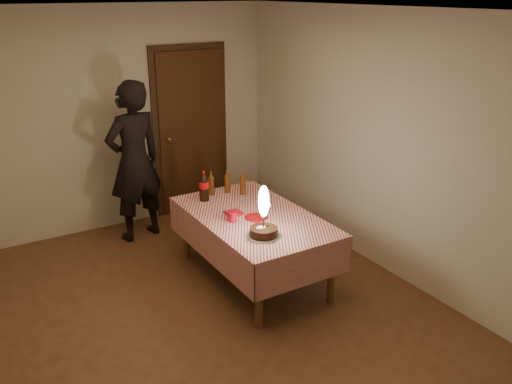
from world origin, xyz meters
TOP-DOWN VIEW (x-y plane):
  - ground at (0.00, 0.00)m, footprint 4.00×4.50m
  - room_shell at (0.03, 0.08)m, footprint 4.04×4.54m
  - dining_table at (0.72, 0.21)m, footprint 1.02×1.72m
  - birthday_cake at (0.55, -0.24)m, footprint 0.31×0.31m
  - red_plate at (0.71, 0.14)m, footprint 0.22×0.22m
  - red_cup at (0.47, 0.18)m, footprint 0.08×0.08m
  - clear_cup at (0.80, 0.17)m, footprint 0.07×0.07m
  - napkin_stack at (0.57, 0.34)m, footprint 0.15×0.15m
  - cola_bottle at (0.49, 0.81)m, footprint 0.10×0.10m
  - amber_bottle_left at (0.63, 0.92)m, footprint 0.06×0.06m
  - amber_bottle_right at (0.92, 0.77)m, footprint 0.06×0.06m
  - amber_bottle_mid at (0.80, 0.89)m, footprint 0.06×0.06m
  - photographer at (0.09, 1.77)m, footprint 0.75×0.57m

SIDE VIEW (x-z plane):
  - ground at x=0.00m, z-range -0.01..0.01m
  - dining_table at x=0.72m, z-range 0.25..0.95m
  - red_plate at x=0.71m, z-range 0.70..0.70m
  - napkin_stack at x=0.57m, z-range 0.70..0.72m
  - clear_cup at x=0.80m, z-range 0.70..0.79m
  - red_cup at x=0.47m, z-range 0.70..0.80m
  - amber_bottle_left at x=0.63m, z-range 0.69..0.94m
  - amber_bottle_right at x=0.92m, z-range 0.69..0.94m
  - amber_bottle_mid at x=0.80m, z-range 0.69..0.94m
  - birthday_cake at x=0.55m, z-range 0.59..1.06m
  - cola_bottle at x=0.49m, z-range 0.69..1.01m
  - photographer at x=0.09m, z-range 0.00..1.84m
  - room_shell at x=0.03m, z-range 0.34..2.96m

